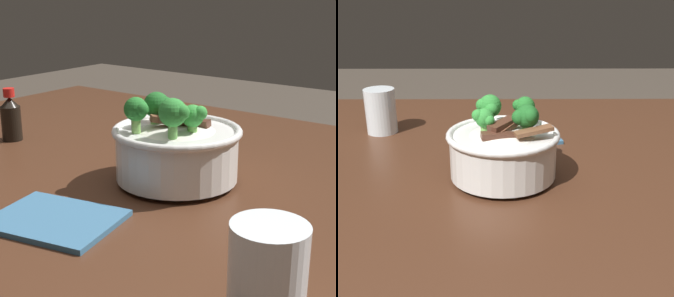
# 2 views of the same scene
# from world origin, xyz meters

# --- Properties ---
(dining_table) EXTENTS (1.56, 1.08, 0.80)m
(dining_table) POSITION_xyz_m (0.00, 0.00, 0.72)
(dining_table) COLOR #472819
(dining_table) RESTS_ON ground
(rice_bowl) EXTENTS (0.21, 0.21, 0.15)m
(rice_bowl) POSITION_xyz_m (-0.01, 0.03, 0.86)
(rice_bowl) COLOR white
(rice_bowl) RESTS_ON dining_table
(drinking_glass) EXTENTS (0.07, 0.07, 0.11)m
(drinking_glass) POSITION_xyz_m (0.28, -0.24, 0.85)
(drinking_glass) COLOR white
(drinking_glass) RESTS_ON dining_table
(soy_sauce_bottle) EXTENTS (0.04, 0.04, 0.11)m
(soy_sauce_bottle) POSITION_xyz_m (-0.43, 0.02, 0.84)
(soy_sauce_bottle) COLOR black
(soy_sauce_bottle) RESTS_ON dining_table
(folded_napkin) EXTENTS (0.19, 0.16, 0.01)m
(folded_napkin) POSITION_xyz_m (-0.05, -0.20, 0.80)
(folded_napkin) COLOR #386689
(folded_napkin) RESTS_ON dining_table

